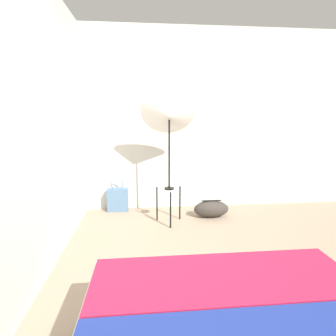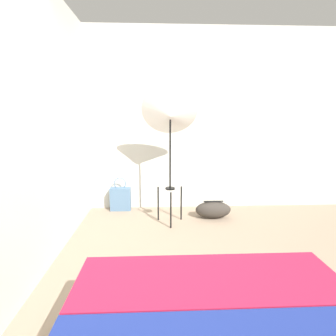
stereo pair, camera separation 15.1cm
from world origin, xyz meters
name	(u,v)px [view 1 (the left image)]	position (x,y,z in m)	size (l,w,h in m)	color
wall_back	(170,121)	(0.00, 2.49, 1.30)	(8.00, 0.05, 2.60)	beige
wall_side_left	(41,124)	(-1.27, 1.00, 1.30)	(0.05, 8.00, 2.60)	beige
photo_umbrella	(169,114)	(-0.08, 1.87, 1.39)	(0.71, 0.51, 1.75)	black
tote_bag	(118,199)	(-0.79, 2.36, 0.18)	(0.30, 0.11, 0.49)	slate
duffel_bag	(211,209)	(0.52, 1.99, 0.12)	(0.48, 0.23, 0.24)	#332D28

